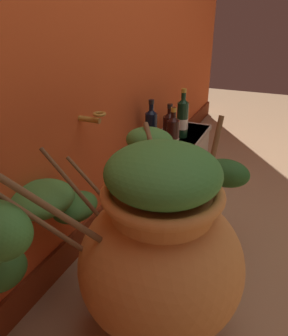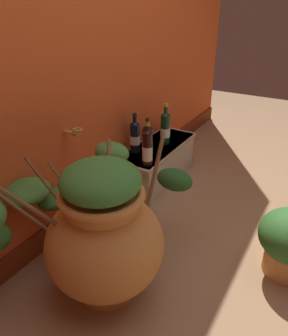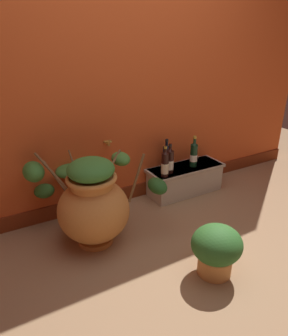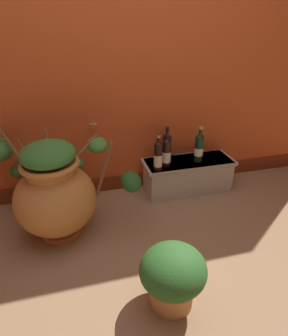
{
  "view_description": "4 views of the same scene",
  "coord_description": "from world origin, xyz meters",
  "px_view_note": "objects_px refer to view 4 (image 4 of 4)",
  "views": [
    {
      "loc": [
        -1.41,
        0.29,
        1.08
      ],
      "look_at": [
        -0.09,
        0.87,
        0.39
      ],
      "focal_mm": 35.81,
      "sensor_mm": 36.0,
      "label": 1
    },
    {
      "loc": [
        -1.51,
        -0.17,
        1.32
      ],
      "look_at": [
        -0.03,
        0.7,
        0.42
      ],
      "focal_mm": 35.24,
      "sensor_mm": 36.0,
      "label": 2
    },
    {
      "loc": [
        -1.27,
        -1.41,
        1.56
      ],
      "look_at": [
        -0.04,
        0.75,
        0.47
      ],
      "focal_mm": 33.51,
      "sensor_mm": 36.0,
      "label": 3
    },
    {
      "loc": [
        -0.39,
        -1.1,
        1.37
      ],
      "look_at": [
        0.1,
        0.76,
        0.37
      ],
      "focal_mm": 29.45,
      "sensor_mm": 36.0,
      "label": 4
    }
  ],
  "objects_px": {
    "potted_shrub": "(173,275)",
    "wine_bottle_back": "(158,156)",
    "wine_bottle_middle": "(166,152)",
    "wine_bottle_left": "(199,147)",
    "wine_bottle_right": "(167,145)",
    "terracotta_urn": "(55,189)"
  },
  "relations": [
    {
      "from": "terracotta_urn",
      "to": "wine_bottle_right",
      "type": "height_order",
      "value": "terracotta_urn"
    },
    {
      "from": "wine_bottle_back",
      "to": "potted_shrub",
      "type": "distance_m",
      "value": 1.04
    },
    {
      "from": "wine_bottle_middle",
      "to": "wine_bottle_left",
      "type": "bearing_deg",
      "value": 2.96
    },
    {
      "from": "wine_bottle_left",
      "to": "wine_bottle_middle",
      "type": "bearing_deg",
      "value": -177.04
    },
    {
      "from": "wine_bottle_right",
      "to": "wine_bottle_back",
      "type": "xyz_separation_m",
      "value": [
        -0.14,
        -0.18,
        -0.0
      ]
    },
    {
      "from": "wine_bottle_back",
      "to": "wine_bottle_left",
      "type": "bearing_deg",
      "value": 9.79
    },
    {
      "from": "wine_bottle_right",
      "to": "potted_shrub",
      "type": "height_order",
      "value": "wine_bottle_right"
    },
    {
      "from": "wine_bottle_middle",
      "to": "potted_shrub",
      "type": "height_order",
      "value": "wine_bottle_middle"
    },
    {
      "from": "wine_bottle_left",
      "to": "wine_bottle_back",
      "type": "relative_size",
      "value": 1.04
    },
    {
      "from": "potted_shrub",
      "to": "wine_bottle_middle",
      "type": "bearing_deg",
      "value": 73.33
    },
    {
      "from": "wine_bottle_left",
      "to": "wine_bottle_back",
      "type": "distance_m",
      "value": 0.4
    },
    {
      "from": "terracotta_urn",
      "to": "wine_bottle_back",
      "type": "height_order",
      "value": "terracotta_urn"
    },
    {
      "from": "terracotta_urn",
      "to": "potted_shrub",
      "type": "distance_m",
      "value": 0.99
    },
    {
      "from": "wine_bottle_right",
      "to": "wine_bottle_left",
      "type": "bearing_deg",
      "value": -24.58
    },
    {
      "from": "terracotta_urn",
      "to": "potted_shrub",
      "type": "bearing_deg",
      "value": -52.95
    },
    {
      "from": "terracotta_urn",
      "to": "wine_bottle_left",
      "type": "xyz_separation_m",
      "value": [
        1.2,
        0.28,
        0.07
      ]
    },
    {
      "from": "terracotta_urn",
      "to": "wine_bottle_back",
      "type": "relative_size",
      "value": 3.28
    },
    {
      "from": "wine_bottle_right",
      "to": "wine_bottle_back",
      "type": "bearing_deg",
      "value": -126.49
    },
    {
      "from": "potted_shrub",
      "to": "wine_bottle_back",
      "type": "bearing_deg",
      "value": 77.3
    },
    {
      "from": "wine_bottle_left",
      "to": "wine_bottle_right",
      "type": "xyz_separation_m",
      "value": [
        -0.25,
        0.12,
        -0.01
      ]
    },
    {
      "from": "wine_bottle_back",
      "to": "terracotta_urn",
      "type": "bearing_deg",
      "value": -165.49
    },
    {
      "from": "wine_bottle_middle",
      "to": "wine_bottle_back",
      "type": "relative_size",
      "value": 0.97
    }
  ]
}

